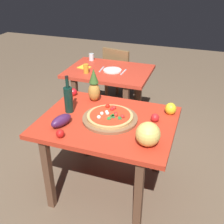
{
  "coord_description": "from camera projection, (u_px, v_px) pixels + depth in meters",
  "views": [
    {
      "loc": [
        0.69,
        -1.86,
        1.92
      ],
      "look_at": [
        0.02,
        0.06,
        0.79
      ],
      "focal_mm": 44.23,
      "sensor_mm": 36.0,
      "label": 1
    }
  ],
  "objects": [
    {
      "name": "ground_plane",
      "position": [
        108.0,
        186.0,
        2.67
      ],
      "size": [
        10.0,
        10.0,
        0.0
      ],
      "primitive_type": "plane",
      "color": "brown"
    },
    {
      "name": "tomato_by_bottle",
      "position": [
        155.0,
        118.0,
        2.27
      ],
      "size": [
        0.07,
        0.07,
        0.07
      ],
      "primitive_type": "sphere",
      "color": "red",
      "rests_on": "display_table"
    },
    {
      "name": "bell_pepper",
      "position": [
        171.0,
        109.0,
        2.38
      ],
      "size": [
        0.1,
        0.1,
        0.11
      ],
      "primitive_type": "ellipsoid",
      "color": "yellow",
      "rests_on": "display_table"
    },
    {
      "name": "melon",
      "position": [
        148.0,
        134.0,
        1.96
      ],
      "size": [
        0.18,
        0.18,
        0.18
      ],
      "primitive_type": "sphere",
      "color": "#EBCD66",
      "rests_on": "display_table"
    },
    {
      "name": "napkin_folded",
      "position": [
        84.0,
        67.0,
        3.42
      ],
      "size": [
        0.16,
        0.15,
        0.01
      ],
      "primitive_type": "cube",
      "rotation": [
        0.0,
        0.0,
        -0.24
      ],
      "color": "yellow",
      "rests_on": "background_table"
    },
    {
      "name": "display_table",
      "position": [
        107.0,
        130.0,
        2.36
      ],
      "size": [
        1.12,
        0.87,
        0.74
      ],
      "color": "brown",
      "rests_on": "ground_plane"
    },
    {
      "name": "pizza",
      "position": [
        110.0,
        116.0,
        2.29
      ],
      "size": [
        0.38,
        0.38,
        0.06
      ],
      "color": "tan",
      "rests_on": "pizza_board"
    },
    {
      "name": "background_table",
      "position": [
        109.0,
        79.0,
        3.4
      ],
      "size": [
        1.0,
        0.73,
        0.74
      ],
      "color": "brown",
      "rests_on": "ground_plane"
    },
    {
      "name": "drinking_glass_juice",
      "position": [
        86.0,
        69.0,
        3.23
      ],
      "size": [
        0.06,
        0.06,
        0.11
      ],
      "primitive_type": "cylinder",
      "color": "gold",
      "rests_on": "background_table"
    },
    {
      "name": "tomato_near_board",
      "position": [
        73.0,
        92.0,
        2.71
      ],
      "size": [
        0.07,
        0.07,
        0.07
      ],
      "primitive_type": "sphere",
      "color": "red",
      "rests_on": "display_table"
    },
    {
      "name": "fork_utensil",
      "position": [
        102.0,
        69.0,
        3.35
      ],
      "size": [
        0.03,
        0.18,
        0.01
      ],
      "primitive_type": "cube",
      "rotation": [
        0.0,
        0.0,
        0.07
      ],
      "color": "silver",
      "rests_on": "background_table"
    },
    {
      "name": "dining_chair",
      "position": [
        119.0,
        73.0,
        3.98
      ],
      "size": [
        0.47,
        0.47,
        0.85
      ],
      "rotation": [
        0.0,
        0.0,
        2.94
      ],
      "color": "brown",
      "rests_on": "ground_plane"
    },
    {
      "name": "wine_bottle",
      "position": [
        69.0,
        99.0,
        2.38
      ],
      "size": [
        0.08,
        0.08,
        0.33
      ],
      "color": "#0E2D24",
      "rests_on": "display_table"
    },
    {
      "name": "pineapple_left",
      "position": [
        94.0,
        87.0,
        2.56
      ],
      "size": [
        0.11,
        0.11,
        0.32
      ],
      "color": "#BF873A",
      "rests_on": "display_table"
    },
    {
      "name": "eggplant",
      "position": [
        61.0,
        121.0,
        2.21
      ],
      "size": [
        0.15,
        0.22,
        0.09
      ],
      "primitive_type": "ellipsoid",
      "rotation": [
        0.0,
        0.0,
        1.24
      ],
      "color": "#461E4B",
      "rests_on": "display_table"
    },
    {
      "name": "tomato_at_corner",
      "position": [
        60.0,
        134.0,
        2.07
      ],
      "size": [
        0.06,
        0.06,
        0.06
      ],
      "primitive_type": "sphere",
      "color": "red",
      "rests_on": "display_table"
    },
    {
      "name": "knife_utensil",
      "position": [
        124.0,
        72.0,
        3.27
      ],
      "size": [
        0.02,
        0.18,
        0.01
      ],
      "primitive_type": "cube",
      "rotation": [
        0.0,
        0.0,
        -0.04
      ],
      "color": "silver",
      "rests_on": "background_table"
    },
    {
      "name": "drinking_glass_water",
      "position": [
        91.0,
        57.0,
        3.64
      ],
      "size": [
        0.06,
        0.06,
        0.09
      ],
      "primitive_type": "cylinder",
      "color": "silver",
      "rests_on": "background_table"
    },
    {
      "name": "pizza_board",
      "position": [
        110.0,
        119.0,
        2.3
      ],
      "size": [
        0.46,
        0.46,
        0.02
      ],
      "primitive_type": "cylinder",
      "color": "brown",
      "rests_on": "display_table"
    },
    {
      "name": "dinner_plate",
      "position": [
        112.0,
        70.0,
        3.31
      ],
      "size": [
        0.22,
        0.22,
        0.02
      ],
      "primitive_type": "cylinder",
      "color": "white",
      "rests_on": "background_table"
    }
  ]
}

